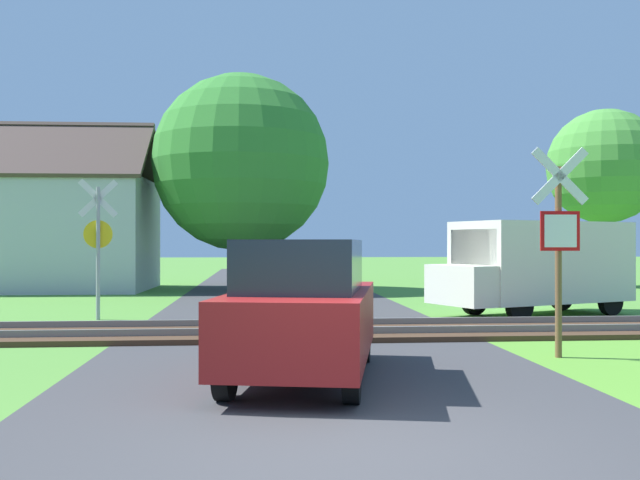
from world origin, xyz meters
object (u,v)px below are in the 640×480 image
object	(u,v)px
stop_sign_near	(559,239)
tree_center	(241,163)
parked_car	(304,309)
house	(42,230)
tree_far	(605,167)
mail_truck	(537,264)
crossing_sign_far	(98,237)

from	to	relation	value
stop_sign_near	tree_center	xyz separation A→B (m)	(-5.20, 16.00, 2.90)
tree_center	parked_car	xyz separation A→B (m)	(1.24, -17.35, -3.81)
stop_sign_near	house	xyz separation A→B (m)	(-12.53, 16.66, 0.40)
tree_far	mail_truck	bearing A→B (deg)	-123.69
tree_center	parked_car	size ratio (longest dim) A/B	1.88
house	tree_far	xyz separation A→B (m)	(21.54, -0.18, 2.53)
crossing_sign_far	tree_center	size ratio (longest dim) A/B	0.40
tree_center	parked_car	distance (m)	17.81
mail_truck	parked_car	bearing A→B (deg)	118.89
tree_far	house	bearing A→B (deg)	179.53
stop_sign_near	house	distance (m)	20.85
tree_center	mail_truck	distance (m)	12.76
mail_truck	parked_car	distance (m)	9.62
parked_car	crossing_sign_far	bearing A→B (deg)	130.58
house	tree_center	bearing A→B (deg)	-4.07
crossing_sign_far	tree_center	bearing A→B (deg)	58.40
tree_center	tree_far	size ratio (longest dim) A/B	1.14
stop_sign_near	parked_car	distance (m)	4.28
stop_sign_near	tree_far	xyz separation A→B (m)	(9.01, 16.48, 2.93)
crossing_sign_far	house	distance (m)	11.43
house	tree_far	distance (m)	21.69
stop_sign_near	tree_far	bearing A→B (deg)	-116.57
stop_sign_near	mail_truck	xyz separation A→B (m)	(2.10, 6.12, -0.57)
crossing_sign_far	mail_truck	distance (m)	10.29
tree_far	mail_truck	world-z (taller)	tree_far
house	tree_far	world-z (taller)	tree_far
crossing_sign_far	tree_far	distance (m)	20.28
stop_sign_near	house	bearing A→B (deg)	-50.96
crossing_sign_far	house	bearing A→B (deg)	97.52
tree_far	crossing_sign_far	bearing A→B (deg)	-148.84
crossing_sign_far	tree_center	xyz separation A→B (m)	(2.97, 9.90, 2.83)
tree_center	tree_far	distance (m)	14.22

